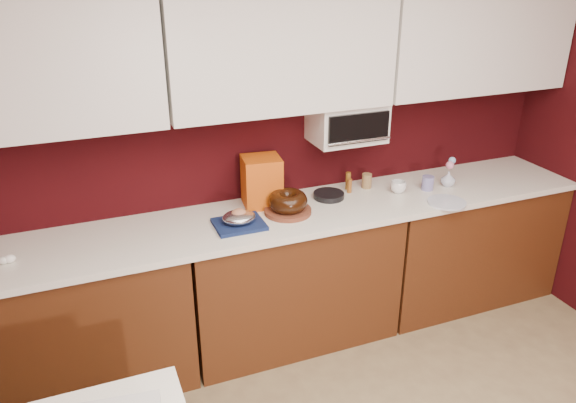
{
  "coord_description": "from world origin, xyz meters",
  "views": [
    {
      "loc": [
        -1.15,
        -0.92,
        2.35
      ],
      "look_at": [
        -0.05,
        1.84,
        1.02
      ],
      "focal_mm": 35.0,
      "sensor_mm": 36.0,
      "label": 1
    }
  ],
  "objects_px": {
    "pandoro_box": "(262,181)",
    "blue_jar": "(428,183)",
    "bundt_cake": "(288,201)",
    "flower_vase": "(448,178)",
    "toaster_oven": "(347,121)",
    "foil_ham_nest": "(239,217)",
    "coffee_mug": "(398,186)"
  },
  "relations": [
    {
      "from": "pandoro_box",
      "to": "toaster_oven",
      "type": "bearing_deg",
      "value": 6.71
    },
    {
      "from": "toaster_oven",
      "to": "coffee_mug",
      "type": "height_order",
      "value": "toaster_oven"
    },
    {
      "from": "pandoro_box",
      "to": "coffee_mug",
      "type": "height_order",
      "value": "pandoro_box"
    },
    {
      "from": "coffee_mug",
      "to": "foil_ham_nest",
      "type": "bearing_deg",
      "value": -175.72
    },
    {
      "from": "foil_ham_nest",
      "to": "flower_vase",
      "type": "bearing_deg",
      "value": 2.34
    },
    {
      "from": "coffee_mug",
      "to": "flower_vase",
      "type": "bearing_deg",
      "value": -3.44
    },
    {
      "from": "flower_vase",
      "to": "toaster_oven",
      "type": "bearing_deg",
      "value": 166.16
    },
    {
      "from": "bundt_cake",
      "to": "flower_vase",
      "type": "relative_size",
      "value": 2.06
    },
    {
      "from": "bundt_cake",
      "to": "blue_jar",
      "type": "height_order",
      "value": "bundt_cake"
    },
    {
      "from": "coffee_mug",
      "to": "blue_jar",
      "type": "xyz_separation_m",
      "value": [
        0.21,
        -0.03,
        -0.0
      ]
    },
    {
      "from": "bundt_cake",
      "to": "pandoro_box",
      "type": "distance_m",
      "value": 0.22
    },
    {
      "from": "bundt_cake",
      "to": "pandoro_box",
      "type": "bearing_deg",
      "value": 120.07
    },
    {
      "from": "pandoro_box",
      "to": "blue_jar",
      "type": "height_order",
      "value": "pandoro_box"
    },
    {
      "from": "pandoro_box",
      "to": "flower_vase",
      "type": "xyz_separation_m",
      "value": [
        1.26,
        -0.17,
        -0.1
      ]
    },
    {
      "from": "toaster_oven",
      "to": "blue_jar",
      "type": "bearing_deg",
      "value": -18.32
    },
    {
      "from": "foil_ham_nest",
      "to": "blue_jar",
      "type": "bearing_deg",
      "value": 2.46
    },
    {
      "from": "bundt_cake",
      "to": "toaster_oven",
      "type": "bearing_deg",
      "value": 20.47
    },
    {
      "from": "toaster_oven",
      "to": "flower_vase",
      "type": "height_order",
      "value": "toaster_oven"
    },
    {
      "from": "foil_ham_nest",
      "to": "blue_jar",
      "type": "height_order",
      "value": "blue_jar"
    },
    {
      "from": "bundt_cake",
      "to": "blue_jar",
      "type": "bearing_deg",
      "value": -0.09
    },
    {
      "from": "pandoro_box",
      "to": "flower_vase",
      "type": "distance_m",
      "value": 1.28
    },
    {
      "from": "toaster_oven",
      "to": "flower_vase",
      "type": "bearing_deg",
      "value": -13.84
    },
    {
      "from": "toaster_oven",
      "to": "foil_ham_nest",
      "type": "relative_size",
      "value": 2.33
    },
    {
      "from": "toaster_oven",
      "to": "pandoro_box",
      "type": "xyz_separation_m",
      "value": [
        -0.57,
        0.0,
        -0.32
      ]
    },
    {
      "from": "foil_ham_nest",
      "to": "coffee_mug",
      "type": "distance_m",
      "value": 1.11
    },
    {
      "from": "foil_ham_nest",
      "to": "flower_vase",
      "type": "height_order",
      "value": "flower_vase"
    },
    {
      "from": "foil_ham_nest",
      "to": "flower_vase",
      "type": "xyz_separation_m",
      "value": [
        1.48,
        0.06,
        0.0
      ]
    },
    {
      "from": "coffee_mug",
      "to": "blue_jar",
      "type": "height_order",
      "value": "coffee_mug"
    },
    {
      "from": "pandoro_box",
      "to": "flower_vase",
      "type": "relative_size",
      "value": 2.69
    },
    {
      "from": "bundt_cake",
      "to": "foil_ham_nest",
      "type": "height_order",
      "value": "bundt_cake"
    },
    {
      "from": "toaster_oven",
      "to": "bundt_cake",
      "type": "xyz_separation_m",
      "value": [
        -0.47,
        -0.17,
        -0.39
      ]
    },
    {
      "from": "bundt_cake",
      "to": "blue_jar",
      "type": "xyz_separation_m",
      "value": [
        0.99,
        -0.0,
        -0.03
      ]
    }
  ]
}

